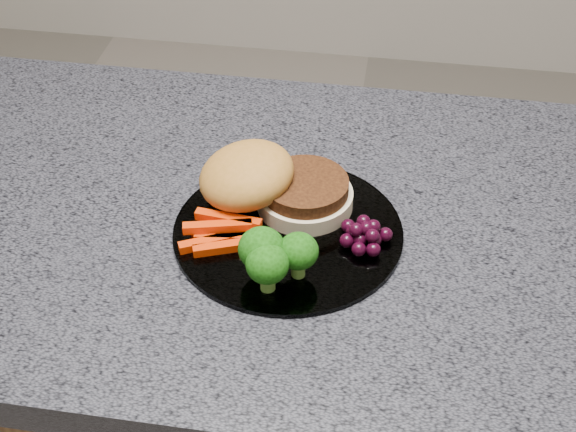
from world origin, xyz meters
name	(u,v)px	position (x,y,z in m)	size (l,w,h in m)	color
countertop	(277,228)	(0.00, 0.00, 0.88)	(1.20, 0.60, 0.04)	#484851
plate	(288,231)	(0.02, -0.03, 0.90)	(0.26, 0.26, 0.01)	white
burger	(267,185)	(-0.01, 0.01, 0.93)	(0.20, 0.13, 0.06)	beige
carrot_sticks	(223,233)	(-0.05, -0.06, 0.91)	(0.09, 0.06, 0.02)	red
broccoli	(273,255)	(0.01, -0.11, 0.94)	(0.08, 0.07, 0.06)	#619536
grape_bunch	(364,235)	(0.10, -0.04, 0.92)	(0.06, 0.05, 0.03)	black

